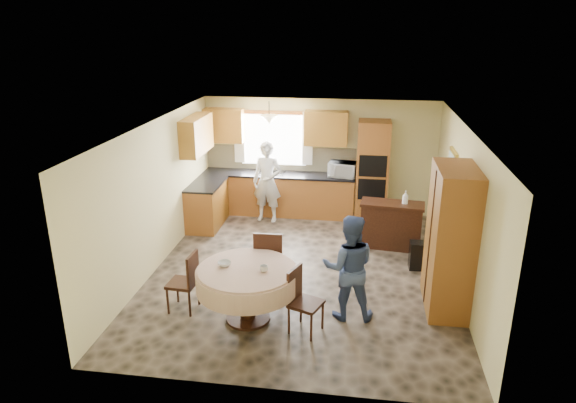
{
  "coord_description": "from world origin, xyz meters",
  "views": [
    {
      "loc": [
        0.88,
        -7.81,
        4.04
      ],
      "look_at": [
        -0.29,
        0.3,
        1.14
      ],
      "focal_mm": 32.0,
      "sensor_mm": 36.0,
      "label": 1
    }
  ],
  "objects_px": {
    "oven_tower": "(372,171)",
    "person_sink": "(267,182)",
    "chair_right": "(301,297)",
    "dining_table": "(247,280)",
    "person_dining": "(349,267)",
    "chair_back": "(269,259)",
    "chair_left": "(187,279)",
    "sideboard": "(391,226)",
    "cupboard": "(450,240)"
  },
  "relations": [
    {
      "from": "oven_tower",
      "to": "person_sink",
      "type": "xyz_separation_m",
      "value": [
        -2.17,
        -0.42,
        -0.21
      ]
    },
    {
      "from": "chair_right",
      "to": "dining_table",
      "type": "bearing_deg",
      "value": 100.79
    },
    {
      "from": "chair_right",
      "to": "person_dining",
      "type": "height_order",
      "value": "person_dining"
    },
    {
      "from": "chair_back",
      "to": "chair_left",
      "type": "bearing_deg",
      "value": 29.03
    },
    {
      "from": "sideboard",
      "to": "cupboard",
      "type": "relative_size",
      "value": 0.54
    },
    {
      "from": "cupboard",
      "to": "person_dining",
      "type": "height_order",
      "value": "cupboard"
    },
    {
      "from": "sideboard",
      "to": "person_dining",
      "type": "distance_m",
      "value": 2.67
    },
    {
      "from": "chair_back",
      "to": "cupboard",
      "type": "bearing_deg",
      "value": 177.6
    },
    {
      "from": "oven_tower",
      "to": "dining_table",
      "type": "relative_size",
      "value": 1.5
    },
    {
      "from": "dining_table",
      "to": "person_sink",
      "type": "relative_size",
      "value": 0.83
    },
    {
      "from": "sideboard",
      "to": "cupboard",
      "type": "xyz_separation_m",
      "value": [
        0.7,
        -2.06,
        0.66
      ]
    },
    {
      "from": "cupboard",
      "to": "chair_back",
      "type": "height_order",
      "value": "cupboard"
    },
    {
      "from": "person_dining",
      "to": "cupboard",
      "type": "bearing_deg",
      "value": -165.88
    },
    {
      "from": "sideboard",
      "to": "chair_back",
      "type": "xyz_separation_m",
      "value": [
        -1.94,
        -2.04,
        0.17
      ]
    },
    {
      "from": "chair_left",
      "to": "person_dining",
      "type": "distance_m",
      "value": 2.34
    },
    {
      "from": "chair_right",
      "to": "person_sink",
      "type": "height_order",
      "value": "person_sink"
    },
    {
      "from": "chair_back",
      "to": "person_sink",
      "type": "height_order",
      "value": "person_sink"
    },
    {
      "from": "oven_tower",
      "to": "person_dining",
      "type": "relative_size",
      "value": 1.36
    },
    {
      "from": "sideboard",
      "to": "chair_left",
      "type": "bearing_deg",
      "value": -131.93
    },
    {
      "from": "person_sink",
      "to": "oven_tower",
      "type": "bearing_deg",
      "value": 18.86
    },
    {
      "from": "oven_tower",
      "to": "cupboard",
      "type": "distance_m",
      "value": 3.66
    },
    {
      "from": "oven_tower",
      "to": "chair_right",
      "type": "bearing_deg",
      "value": -102.29
    },
    {
      "from": "oven_tower",
      "to": "chair_left",
      "type": "height_order",
      "value": "oven_tower"
    },
    {
      "from": "sideboard",
      "to": "chair_left",
      "type": "distance_m",
      "value": 4.07
    },
    {
      "from": "dining_table",
      "to": "oven_tower",
      "type": "bearing_deg",
      "value": 67.84
    },
    {
      "from": "oven_tower",
      "to": "dining_table",
      "type": "xyz_separation_m",
      "value": [
        -1.74,
        -4.28,
        -0.43
      ]
    },
    {
      "from": "oven_tower",
      "to": "chair_left",
      "type": "xyz_separation_m",
      "value": [
        -2.67,
        -4.15,
        -0.56
      ]
    },
    {
      "from": "oven_tower",
      "to": "person_dining",
      "type": "bearing_deg",
      "value": -95.02
    },
    {
      "from": "dining_table",
      "to": "chair_back",
      "type": "distance_m",
      "value": 0.81
    },
    {
      "from": "sideboard",
      "to": "person_sink",
      "type": "relative_size",
      "value": 0.67
    },
    {
      "from": "chair_right",
      "to": "person_dining",
      "type": "bearing_deg",
      "value": -32.46
    },
    {
      "from": "sideboard",
      "to": "person_sink",
      "type": "height_order",
      "value": "person_sink"
    },
    {
      "from": "chair_back",
      "to": "person_dining",
      "type": "xyz_separation_m",
      "value": [
        1.23,
        -0.5,
        0.19
      ]
    },
    {
      "from": "cupboard",
      "to": "person_sink",
      "type": "xyz_separation_m",
      "value": [
        -3.24,
        3.09,
        -0.22
      ]
    },
    {
      "from": "dining_table",
      "to": "person_sink",
      "type": "bearing_deg",
      "value": 96.22
    },
    {
      "from": "sideboard",
      "to": "chair_back",
      "type": "bearing_deg",
      "value": -127.16
    },
    {
      "from": "chair_right",
      "to": "person_sink",
      "type": "xyz_separation_m",
      "value": [
        -1.2,
        4.02,
        0.35
      ]
    },
    {
      "from": "oven_tower",
      "to": "cupboard",
      "type": "relative_size",
      "value": 0.99
    },
    {
      "from": "chair_back",
      "to": "person_sink",
      "type": "distance_m",
      "value": 3.14
    },
    {
      "from": "cupboard",
      "to": "chair_left",
      "type": "height_order",
      "value": "cupboard"
    },
    {
      "from": "sideboard",
      "to": "person_sink",
      "type": "distance_m",
      "value": 2.77
    },
    {
      "from": "cupboard",
      "to": "chair_right",
      "type": "height_order",
      "value": "cupboard"
    },
    {
      "from": "chair_left",
      "to": "chair_right",
      "type": "bearing_deg",
      "value": 84.96
    },
    {
      "from": "chair_back",
      "to": "person_dining",
      "type": "height_order",
      "value": "person_dining"
    },
    {
      "from": "chair_back",
      "to": "person_dining",
      "type": "distance_m",
      "value": 1.34
    },
    {
      "from": "oven_tower",
      "to": "chair_back",
      "type": "height_order",
      "value": "oven_tower"
    },
    {
      "from": "cupboard",
      "to": "chair_back",
      "type": "bearing_deg",
      "value": 179.71
    },
    {
      "from": "dining_table",
      "to": "chair_right",
      "type": "height_order",
      "value": "chair_right"
    },
    {
      "from": "oven_tower",
      "to": "person_sink",
      "type": "distance_m",
      "value": 2.22
    },
    {
      "from": "dining_table",
      "to": "chair_right",
      "type": "distance_m",
      "value": 0.8
    }
  ]
}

